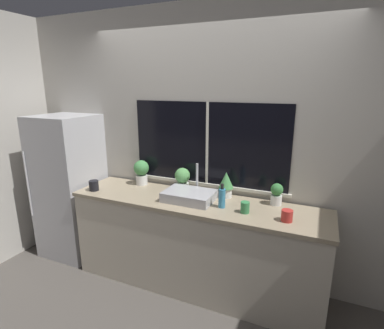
% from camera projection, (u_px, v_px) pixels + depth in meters
% --- Properties ---
extents(ground_plane, '(14.00, 14.00, 0.00)m').
position_uv_depth(ground_plane, '(182.00, 302.00, 2.79)').
color(ground_plane, '#4C4742').
extents(wall_back, '(8.00, 0.09, 2.70)m').
position_uv_depth(wall_back, '(209.00, 147.00, 3.00)').
color(wall_back, '#BCB7AD').
rests_on(wall_back, ground_plane).
extents(wall_left, '(0.06, 7.00, 2.70)m').
position_uv_depth(wall_left, '(96.00, 125.00, 4.60)').
color(wall_left, '#BCB7AD').
rests_on(wall_left, ground_plane).
extents(counter, '(2.44, 0.59, 0.90)m').
position_uv_depth(counter, '(194.00, 244.00, 2.92)').
color(counter, beige).
rests_on(counter, ground_plane).
extents(refrigerator, '(0.63, 0.67, 1.63)m').
position_uv_depth(refrigerator, '(71.00, 186.00, 3.48)').
color(refrigerator, '#B7B7BC').
rests_on(refrigerator, ground_plane).
extents(sink, '(0.46, 0.38, 0.31)m').
position_uv_depth(sink, '(189.00, 196.00, 2.81)').
color(sink, '#ADADB2').
rests_on(sink, counter).
extents(potted_plant_far_left, '(0.16, 0.16, 0.27)m').
position_uv_depth(potted_plant_far_left, '(141.00, 171.00, 3.23)').
color(potted_plant_far_left, white).
rests_on(potted_plant_far_left, counter).
extents(potted_plant_center_left, '(0.16, 0.16, 0.24)m').
position_uv_depth(potted_plant_center_left, '(182.00, 178.00, 3.05)').
color(potted_plant_center_left, white).
rests_on(potted_plant_center_left, counter).
extents(potted_plant_center_right, '(0.14, 0.14, 0.25)m').
position_uv_depth(potted_plant_center_right, '(226.00, 184.00, 2.86)').
color(potted_plant_center_right, white).
rests_on(potted_plant_center_right, counter).
extents(potted_plant_far_right, '(0.11, 0.11, 0.20)m').
position_uv_depth(potted_plant_far_right, '(277.00, 194.00, 2.69)').
color(potted_plant_far_right, white).
rests_on(potted_plant_far_right, counter).
extents(soap_bottle, '(0.06, 0.06, 0.22)m').
position_uv_depth(soap_bottle, '(222.00, 198.00, 2.63)').
color(soap_bottle, teal).
rests_on(soap_bottle, counter).
extents(mug_green, '(0.08, 0.08, 0.10)m').
position_uv_depth(mug_green, '(245.00, 207.00, 2.53)').
color(mug_green, '#38844C').
rests_on(mug_green, counter).
extents(mug_red, '(0.09, 0.09, 0.09)m').
position_uv_depth(mug_red, '(287.00, 216.00, 2.38)').
color(mug_red, '#B72D28').
rests_on(mug_red, counter).
extents(mug_black, '(0.10, 0.10, 0.10)m').
position_uv_depth(mug_black, '(94.00, 186.00, 3.06)').
color(mug_black, black).
rests_on(mug_black, counter).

